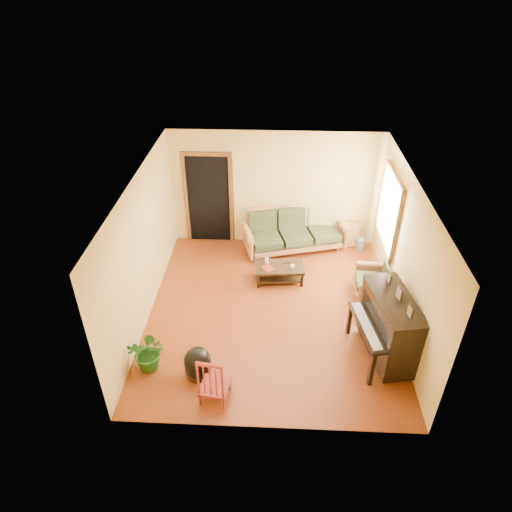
# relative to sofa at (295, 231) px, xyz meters

# --- Properties ---
(floor) EXTENTS (5.00, 5.00, 0.00)m
(floor) POSITION_rel_sofa_xyz_m (-0.47, -2.16, -0.47)
(floor) COLOR #62240C
(floor) RESTS_ON ground
(doorway) EXTENTS (1.08, 0.16, 2.05)m
(doorway) POSITION_rel_sofa_xyz_m (-1.92, 0.32, 0.55)
(doorway) COLOR black
(doorway) RESTS_ON floor
(window) EXTENTS (0.12, 1.36, 1.46)m
(window) POSITION_rel_sofa_xyz_m (1.74, -0.86, 1.03)
(window) COLOR white
(window) RESTS_ON right_wall
(sofa) EXTENTS (2.37, 1.48, 0.95)m
(sofa) POSITION_rel_sofa_xyz_m (0.00, 0.00, 0.00)
(sofa) COLOR #A2623B
(sofa) RESTS_ON floor
(coffee_table) EXTENTS (1.02, 0.62, 0.35)m
(coffee_table) POSITION_rel_sofa_xyz_m (-0.33, -1.20, -0.30)
(coffee_table) COLOR black
(coffee_table) RESTS_ON floor
(armchair) EXTENTS (0.78, 0.81, 0.77)m
(armchair) POSITION_rel_sofa_xyz_m (1.46, -1.56, -0.09)
(armchair) COLOR #A2623B
(armchair) RESTS_ON floor
(piano) EXTENTS (1.01, 1.46, 1.19)m
(piano) POSITION_rel_sofa_xyz_m (1.42, -3.17, 0.12)
(piano) COLOR black
(piano) RESTS_ON floor
(footstool) EXTENTS (0.46, 0.46, 0.40)m
(footstool) POSITION_rel_sofa_xyz_m (-1.59, -3.74, -0.27)
(footstool) COLOR black
(footstool) RESTS_ON floor
(red_chair) EXTENTS (0.48, 0.51, 0.89)m
(red_chair) POSITION_rel_sofa_xyz_m (-1.27, -4.17, -0.03)
(red_chair) COLOR maroon
(red_chair) RESTS_ON floor
(leaning_frame) EXTENTS (0.48, 0.11, 0.64)m
(leaning_frame) POSITION_rel_sofa_xyz_m (1.20, 0.17, -0.15)
(leaning_frame) COLOR #B0893A
(leaning_frame) RESTS_ON floor
(ceramic_crock) EXTENTS (0.24, 0.24, 0.26)m
(ceramic_crock) POSITION_rel_sofa_xyz_m (1.48, 0.09, -0.34)
(ceramic_crock) COLOR #344F9C
(ceramic_crock) RESTS_ON floor
(potted_plant) EXTENTS (0.68, 0.61, 0.67)m
(potted_plant) POSITION_rel_sofa_xyz_m (-2.37, -3.63, -0.14)
(potted_plant) COLOR #1F5618
(potted_plant) RESTS_ON floor
(book) EXTENTS (0.28, 0.30, 0.02)m
(book) POSITION_rel_sofa_xyz_m (-0.63, -1.36, -0.11)
(book) COLOR maroon
(book) RESTS_ON coffee_table
(candle) EXTENTS (0.09, 0.09, 0.13)m
(candle) POSITION_rel_sofa_xyz_m (-0.59, -1.11, -0.05)
(candle) COLOR white
(candle) RESTS_ON coffee_table
(glass_jar) EXTENTS (0.09, 0.09, 0.06)m
(glass_jar) POSITION_rel_sofa_xyz_m (-0.07, -1.24, -0.09)
(glass_jar) COLOR white
(glass_jar) RESTS_ON coffee_table
(remote) EXTENTS (0.16, 0.08, 0.02)m
(remote) POSITION_rel_sofa_xyz_m (-0.17, -1.08, -0.11)
(remote) COLOR black
(remote) RESTS_ON coffee_table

